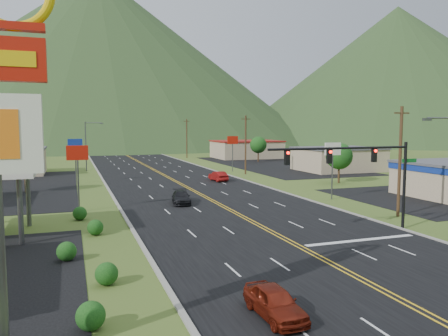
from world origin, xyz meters
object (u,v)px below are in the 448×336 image
object	(u,v)px
traffic_signal	(363,164)
car_red_far	(218,176)
car_dark_mid	(181,198)
streetlight_west	(88,143)
car_red_near	(275,303)

from	to	relation	value
traffic_signal	car_red_far	xyz separation A→B (m)	(-0.39, 33.61, -4.61)
car_dark_mid	car_red_far	distance (m)	19.36
traffic_signal	streetlight_west	world-z (taller)	streetlight_west
traffic_signal	car_dark_mid	world-z (taller)	traffic_signal
car_dark_mid	streetlight_west	bearing A→B (deg)	111.16
car_red_far	traffic_signal	bearing A→B (deg)	86.49
streetlight_west	car_dark_mid	size ratio (longest dim) A/B	1.98
streetlight_west	car_red_far	bearing A→B (deg)	-51.57
car_red_near	traffic_signal	bearing A→B (deg)	39.27
traffic_signal	car_red_near	world-z (taller)	traffic_signal
streetlight_west	car_red_near	xyz separation A→B (m)	(5.23, -67.42, -4.52)
traffic_signal	car_red_near	size ratio (longest dim) A/B	3.36
car_red_near	car_dark_mid	bearing A→B (deg)	82.23
traffic_signal	car_red_far	world-z (taller)	traffic_signal
traffic_signal	car_red_near	xyz separation A→B (m)	(-12.93, -11.41, -4.66)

